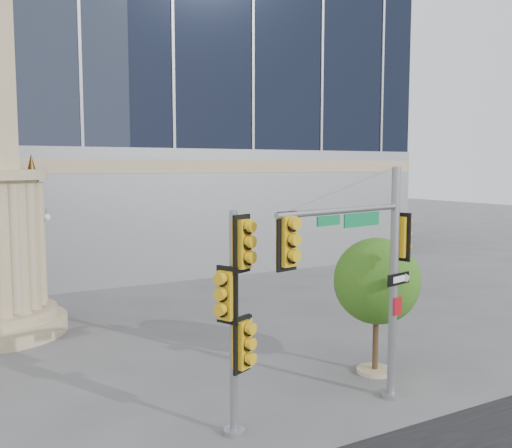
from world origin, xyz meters
TOP-DOWN VIEW (x-y plane):
  - ground at (0.00, 0.00)m, footprint 120.00×120.00m
  - main_signal_pole at (0.51, -0.92)m, footprint 3.98×1.23m
  - secondary_signal_pole at (-2.50, -0.70)m, footprint 0.83×0.60m
  - street_tree at (2.17, 0.66)m, footprint 2.20×2.15m

SIDE VIEW (x-z plane):
  - ground at x=0.00m, z-range 0.00..0.00m
  - street_tree at x=2.17m, z-range 0.54..3.98m
  - secondary_signal_pole at x=-2.50m, z-range 0.38..4.76m
  - main_signal_pole at x=0.51m, z-range 0.62..5.81m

